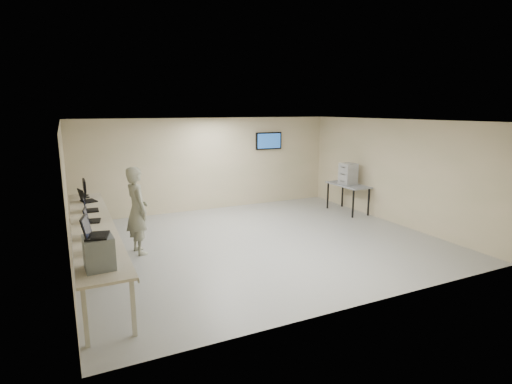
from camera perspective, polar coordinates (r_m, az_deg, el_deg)
name	(u,v)px	position (r m, az deg, el deg)	size (l,w,h in m)	color
room	(260,182)	(9.17, 0.57, 1.45)	(8.01, 7.01, 2.81)	#A8A8A8
workbench	(93,227)	(8.35, -22.23, -4.59)	(0.76, 6.00, 0.90)	beige
equipment_box	(99,252)	(5.93, -21.53, -8.04)	(0.38, 0.43, 0.45)	slate
laptop_on_box	(92,232)	(5.84, -22.33, -5.28)	(0.39, 0.44, 0.30)	black
laptop_0	(97,247)	(6.68, -21.72, -7.26)	(0.31, 0.37, 0.27)	black
laptop_1	(93,233)	(7.40, -22.24, -5.41)	(0.41, 0.45, 0.31)	black
laptop_2	(90,218)	(8.41, -22.63, -3.49)	(0.34, 0.39, 0.28)	black
laptop_3	(89,208)	(9.29, -22.77, -2.09)	(0.32, 0.38, 0.29)	black
laptop_4	(86,198)	(10.26, -23.14, -0.85)	(0.43, 0.47, 0.31)	black
monitor_near	(85,187)	(10.69, -23.29, 0.64)	(0.20, 0.45, 0.44)	black
monitor_far	(84,186)	(10.97, -23.35, 0.83)	(0.19, 0.43, 0.42)	black
soldier	(137,211)	(8.84, -16.61, -2.55)	(0.69, 0.45, 1.88)	gray
side_table	(348,187)	(12.25, 13.01, 0.76)	(0.66, 1.42, 0.85)	gray
storage_bins	(348,174)	(12.17, 13.03, 2.54)	(0.40, 0.44, 0.63)	#ADAFB1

